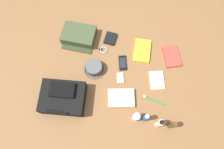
{
  "coord_description": "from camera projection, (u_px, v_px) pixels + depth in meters",
  "views": [
    {
      "loc": [
        -0.08,
        0.5,
        1.56
      ],
      "look_at": [
        0.0,
        0.0,
        0.04
      ],
      "focal_mm": 32.83,
      "sensor_mm": 36.0,
      "label": 1
    }
  ],
  "objects": [
    {
      "name": "ground_plane",
      "position": [
        112.0,
        77.0,
        1.65
      ],
      "size": [
        2.64,
        2.02,
        0.02
      ],
      "primitive_type": "cube",
      "color": "brown",
      "rests_on": "ground"
    },
    {
      "name": "backpack",
      "position": [
        63.0,
        97.0,
        1.52
      ],
      "size": [
        0.34,
        0.27,
        0.15
      ],
      "color": "black",
      "rests_on": "ground_plane"
    },
    {
      "name": "toiletry_pouch",
      "position": [
        79.0,
        36.0,
        1.71
      ],
      "size": [
        0.28,
        0.24,
        0.08
      ],
      "color": "#384228",
      "rests_on": "ground_plane"
    },
    {
      "name": "bucket_hat",
      "position": [
        94.0,
        68.0,
        1.63
      ],
      "size": [
        0.17,
        0.17,
        0.08
      ],
      "color": "#4C4C4C",
      "rests_on": "ground_plane"
    },
    {
      "name": "cologne_bottle",
      "position": [
        172.0,
        125.0,
        1.44
      ],
      "size": [
        0.04,
        0.04,
        0.17
      ],
      "color": "#473319",
      "rests_on": "ground_plane"
    },
    {
      "name": "lotion_bottle",
      "position": [
        159.0,
        123.0,
        1.45
      ],
      "size": [
        0.04,
        0.04,
        0.16
      ],
      "color": "beige",
      "rests_on": "ground_plane"
    },
    {
      "name": "deodorant_spray",
      "position": [
        146.0,
        118.0,
        1.46
      ],
      "size": [
        0.03,
        0.03,
        0.16
      ],
      "color": "blue",
      "rests_on": "ground_plane"
    },
    {
      "name": "toothpaste_tube",
      "position": [
        136.0,
        117.0,
        1.48
      ],
      "size": [
        0.05,
        0.05,
        0.13
      ],
      "color": "white",
      "rests_on": "ground_plane"
    },
    {
      "name": "paperback_novel",
      "position": [
        172.0,
        56.0,
        1.68
      ],
      "size": [
        0.17,
        0.21,
        0.02
      ],
      "color": "red",
      "rests_on": "ground_plane"
    },
    {
      "name": "travel_guidebook",
      "position": [
        142.0,
        51.0,
        1.7
      ],
      "size": [
        0.13,
        0.2,
        0.02
      ],
      "color": "yellow",
      "rests_on": "ground_plane"
    },
    {
      "name": "cell_phone",
      "position": [
        123.0,
        63.0,
        1.67
      ],
      "size": [
        0.09,
        0.14,
        0.01
      ],
      "color": "black",
      "rests_on": "ground_plane"
    },
    {
      "name": "media_player",
      "position": [
        120.0,
        78.0,
        1.63
      ],
      "size": [
        0.07,
        0.09,
        0.01
      ],
      "color": "#B7B7BC",
      "rests_on": "ground_plane"
    },
    {
      "name": "wristwatch",
      "position": [
        103.0,
        50.0,
        1.71
      ],
      "size": [
        0.07,
        0.06,
        0.01
      ],
      "color": "#99999E",
      "rests_on": "ground_plane"
    },
    {
      "name": "toothbrush",
      "position": [
        153.0,
        100.0,
        1.57
      ],
      "size": [
        0.18,
        0.05,
        0.02
      ],
      "color": "#198C33",
      "rests_on": "ground_plane"
    },
    {
      "name": "wallet",
      "position": [
        110.0,
        38.0,
        1.73
      ],
      "size": [
        0.1,
        0.12,
        0.02
      ],
      "primitive_type": "cube",
      "rotation": [
        0.0,
        0.0,
        -0.13
      ],
      "color": "black",
      "rests_on": "ground_plane"
    },
    {
      "name": "notepad",
      "position": [
        157.0,
        80.0,
        1.62
      ],
      "size": [
        0.14,
        0.17,
        0.02
      ],
      "primitive_type": "cube",
      "rotation": [
        0.0,
        0.0,
        0.2
      ],
      "color": "beige",
      "rests_on": "ground_plane"
    },
    {
      "name": "folded_towel",
      "position": [
        121.0,
        98.0,
        1.57
      ],
      "size": [
        0.22,
        0.17,
        0.04
      ],
      "primitive_type": "cube",
      "rotation": [
        0.0,
        0.0,
        0.16
      ],
      "color": "beige",
      "rests_on": "ground_plane"
    }
  ]
}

